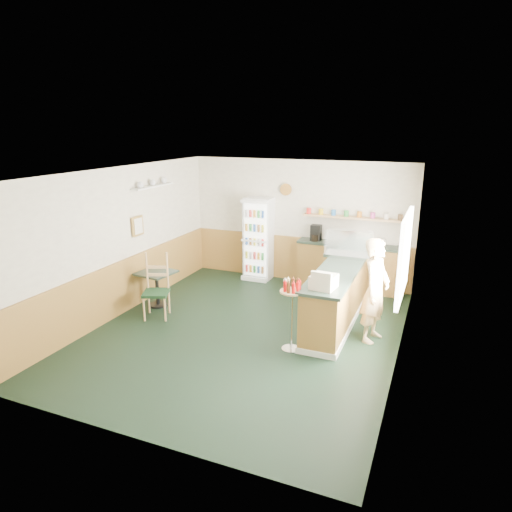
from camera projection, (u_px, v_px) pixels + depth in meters
The scene contains 13 objects.
ground at pixel (245, 332), 7.80m from camera, with size 6.00×6.00×0.00m, color black.
room_envelope at pixel (249, 235), 8.12m from camera, with size 5.04×6.02×2.72m.
service_counter at pixel (338, 296), 8.14m from camera, with size 0.68×3.01×1.01m.
back_counter at pixel (349, 265), 9.71m from camera, with size 2.24×0.42×1.69m.
drinks_fridge at pixel (258, 239), 10.30m from camera, with size 0.61×0.53×1.86m.
display_case at pixel (349, 244), 8.57m from camera, with size 0.85×0.45×0.48m.
cash_register at pixel (324, 282), 6.94m from camera, with size 0.35×0.37×0.21m, color beige.
shopkeeper at pixel (375, 291), 7.30m from camera, with size 0.57×0.41×1.71m, color tan.
condiment_stand at pixel (292, 303), 6.98m from camera, with size 0.37×0.37×1.15m.
newspaper_rack at pixel (321, 286), 8.37m from camera, with size 0.09×0.41×0.66m.
cafe_table at pixel (157, 282), 8.81m from camera, with size 0.72×0.72×0.70m.
cafe_chair at pixel (159, 284), 8.33m from camera, with size 0.57×0.58×1.18m.
dog_doorstop at pixel (303, 314), 8.26m from camera, with size 0.19×0.25×0.23m.
Camera 1 is at (2.90, -6.53, 3.41)m, focal length 32.00 mm.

